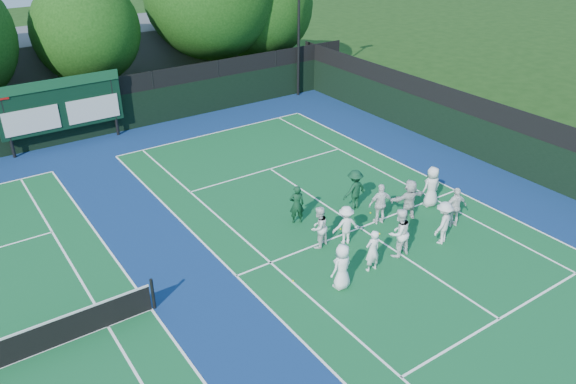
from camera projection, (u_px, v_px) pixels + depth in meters
ground at (378, 240)px, 20.91m from camera, size 120.00×120.00×0.00m
court_apron at (223, 281)px, 18.64m from camera, size 34.00×32.00×0.01m
near_court at (360, 228)px, 21.64m from camera, size 11.05×23.85×0.01m
back_fence at (82, 115)px, 28.94m from camera, size 34.00×0.08×3.00m
divider_fence_right at (512, 144)px, 25.51m from camera, size 0.08×32.00×3.00m
scoreboard at (61, 105)px, 27.74m from camera, size 6.00×0.21×3.55m
clubhouse at (106, 58)px, 36.47m from camera, size 18.00×6.00×4.00m
tree_c at (89, 33)px, 31.01m from camera, size 5.89×5.89×7.74m
tree_e at (260, 6)px, 36.44m from camera, size 7.06×7.06×8.70m
tennis_ball_0 at (341, 229)px, 21.52m from camera, size 0.07×0.07×0.07m
tennis_ball_1 at (379, 234)px, 21.21m from camera, size 0.07×0.07×0.07m
tennis_ball_2 at (454, 214)px, 22.52m from camera, size 0.07×0.07×0.07m
tennis_ball_3 at (293, 281)px, 18.62m from camera, size 0.07×0.07×0.07m
tennis_ball_4 at (299, 213)px, 22.61m from camera, size 0.07×0.07×0.07m
tennis_ball_5 at (370, 213)px, 22.61m from camera, size 0.07×0.07×0.07m
player_front_0 at (342, 267)px, 18.00m from camera, size 0.86×0.63×1.62m
player_front_1 at (373, 251)px, 18.86m from camera, size 0.59×0.41×1.57m
player_front_2 at (399, 233)px, 19.60m from camera, size 0.90×0.70×1.85m
player_front_3 at (443, 223)px, 20.36m from camera, size 1.22×0.92×1.67m
player_front_4 at (455, 207)px, 21.41m from camera, size 1.03×0.62×1.64m
player_back_0 at (319, 227)px, 20.14m from camera, size 0.92×0.80×1.62m
player_back_1 at (346, 225)px, 20.37m from camera, size 1.10×0.81×1.52m
player_back_2 at (381, 204)px, 21.60m from camera, size 1.06×0.69×1.68m
player_back_3 at (409, 200)px, 21.90m from camera, size 1.62×0.72×1.69m
player_back_4 at (432, 187)px, 22.82m from camera, size 0.89×0.62×1.74m
coach_left at (297, 205)px, 21.65m from camera, size 0.69×0.58×1.60m
coach_right at (355, 190)px, 22.61m from camera, size 1.14×0.70×1.71m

